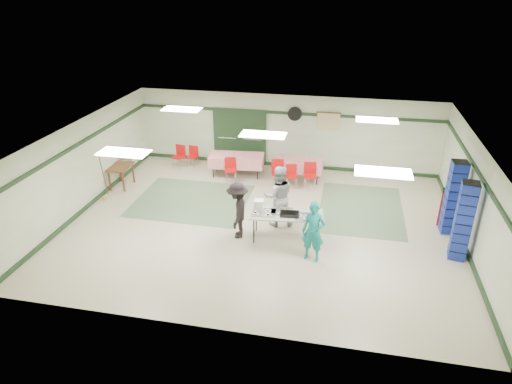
% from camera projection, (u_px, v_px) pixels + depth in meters
% --- Properties ---
extents(floor, '(11.00, 11.00, 0.00)m').
position_uv_depth(floor, '(263.00, 223.00, 13.21)').
color(floor, '#BEB199').
rests_on(floor, ground).
extents(ceiling, '(11.00, 11.00, 0.00)m').
position_uv_depth(ceiling, '(263.00, 134.00, 12.06)').
color(ceiling, white).
rests_on(ceiling, wall_back).
extents(wall_back, '(11.00, 0.00, 11.00)m').
position_uv_depth(wall_back, '(286.00, 132.00, 16.62)').
color(wall_back, beige).
rests_on(wall_back, floor).
extents(wall_front, '(11.00, 0.00, 11.00)m').
position_uv_depth(wall_front, '(218.00, 275.00, 8.65)').
color(wall_front, beige).
rests_on(wall_front, floor).
extents(wall_left, '(0.00, 9.00, 9.00)m').
position_uv_depth(wall_left, '(83.00, 166.00, 13.64)').
color(wall_left, beige).
rests_on(wall_left, floor).
extents(wall_right, '(0.00, 9.00, 9.00)m').
position_uv_depth(wall_right, '(474.00, 198.00, 11.63)').
color(wall_right, beige).
rests_on(wall_right, floor).
extents(trim_back, '(11.00, 0.06, 0.10)m').
position_uv_depth(trim_back, '(287.00, 113.00, 16.29)').
color(trim_back, '#1C341D').
rests_on(trim_back, wall_back).
extents(baseboard_back, '(11.00, 0.06, 0.12)m').
position_uv_depth(baseboard_back, '(285.00, 165.00, 17.14)').
color(baseboard_back, '#1C341D').
rests_on(baseboard_back, floor).
extents(trim_left, '(0.06, 9.00, 0.10)m').
position_uv_depth(trim_left, '(80.00, 143.00, 13.33)').
color(trim_left, '#1C341D').
rests_on(trim_left, wall_back).
extents(baseboard_left, '(0.06, 9.00, 0.12)m').
position_uv_depth(baseboard_left, '(90.00, 204.00, 14.18)').
color(baseboard_left, '#1C341D').
rests_on(baseboard_left, floor).
extents(trim_right, '(0.06, 9.00, 0.10)m').
position_uv_depth(trim_right, '(479.00, 173.00, 11.34)').
color(trim_right, '#1C341D').
rests_on(trim_right, wall_back).
extents(baseboard_right, '(0.06, 9.00, 0.12)m').
position_uv_depth(baseboard_right, '(463.00, 241.00, 12.19)').
color(baseboard_right, '#1C341D').
rests_on(baseboard_right, floor).
extents(green_patch_a, '(3.50, 3.00, 0.01)m').
position_uv_depth(green_patch_a, '(192.00, 200.00, 14.55)').
color(green_patch_a, '#5D7959').
rests_on(green_patch_a, floor).
extents(green_patch_b, '(2.50, 3.50, 0.01)m').
position_uv_depth(green_patch_b, '(361.00, 209.00, 14.03)').
color(green_patch_b, '#5D7959').
rests_on(green_patch_b, floor).
extents(double_door_left, '(0.90, 0.06, 2.10)m').
position_uv_depth(double_door_left, '(228.00, 136.00, 17.09)').
color(double_door_left, gray).
rests_on(double_door_left, floor).
extents(double_door_right, '(0.90, 0.06, 2.10)m').
position_uv_depth(double_door_right, '(252.00, 138.00, 16.92)').
color(double_door_right, gray).
rests_on(double_door_right, floor).
extents(door_frame, '(2.00, 0.03, 2.15)m').
position_uv_depth(door_frame, '(240.00, 137.00, 16.99)').
color(door_frame, '#1C341D').
rests_on(door_frame, floor).
extents(wall_fan, '(0.50, 0.10, 0.50)m').
position_uv_depth(wall_fan, '(295.00, 114.00, 16.21)').
color(wall_fan, black).
rests_on(wall_fan, wall_back).
extents(scroll_banner, '(0.80, 0.02, 0.60)m').
position_uv_depth(scroll_banner, '(328.00, 121.00, 16.08)').
color(scroll_banner, '#DDC08A').
rests_on(scroll_banner, wall_back).
extents(serving_table, '(2.02, 0.99, 0.76)m').
position_uv_depth(serving_table, '(286.00, 215.00, 12.14)').
color(serving_table, '#B5B5B0').
rests_on(serving_table, floor).
extents(sheet_tray_right, '(0.64, 0.51, 0.02)m').
position_uv_depth(sheet_tray_right, '(307.00, 217.00, 11.92)').
color(sheet_tray_right, silver).
rests_on(sheet_tray_right, serving_table).
extents(sheet_tray_mid, '(0.60, 0.48, 0.02)m').
position_uv_depth(sheet_tray_mid, '(281.00, 212.00, 12.20)').
color(sheet_tray_mid, silver).
rests_on(sheet_tray_mid, serving_table).
extents(sheet_tray_left, '(0.66, 0.53, 0.02)m').
position_uv_depth(sheet_tray_left, '(264.00, 213.00, 12.14)').
color(sheet_tray_left, silver).
rests_on(sheet_tray_left, serving_table).
extents(baking_pan, '(0.53, 0.36, 0.08)m').
position_uv_depth(baking_pan, '(290.00, 214.00, 12.03)').
color(baking_pan, black).
rests_on(baking_pan, serving_table).
extents(foam_box_stack, '(0.28, 0.26, 0.29)m').
position_uv_depth(foam_box_stack, '(259.00, 205.00, 12.27)').
color(foam_box_stack, white).
rests_on(foam_box_stack, serving_table).
extents(volunteer_teal, '(0.63, 0.48, 1.58)m').
position_uv_depth(volunteer_teal, '(313.00, 232.00, 11.22)').
color(volunteer_teal, '#138283').
rests_on(volunteer_teal, floor).
extents(volunteer_grey, '(1.03, 0.90, 1.80)m').
position_uv_depth(volunteer_grey, '(278.00, 196.00, 12.77)').
color(volunteer_grey, '#99999E').
rests_on(volunteer_grey, floor).
extents(volunteer_dark, '(0.73, 1.10, 1.58)m').
position_uv_depth(volunteer_dark, '(238.00, 210.00, 12.23)').
color(volunteer_dark, black).
rests_on(volunteer_dark, floor).
extents(dining_table_a, '(1.68, 0.76, 0.77)m').
position_uv_depth(dining_table_a, '(298.00, 165.00, 15.79)').
color(dining_table_a, red).
rests_on(dining_table_a, floor).
extents(dining_table_b, '(1.97, 1.03, 0.77)m').
position_uv_depth(dining_table_b, '(236.00, 160.00, 16.19)').
color(dining_table_b, red).
rests_on(dining_table_b, floor).
extents(chair_a, '(0.45, 0.45, 0.77)m').
position_uv_depth(chair_a, '(291.00, 173.00, 15.34)').
color(chair_a, red).
rests_on(chair_a, floor).
extents(chair_b, '(0.50, 0.50, 0.90)m').
position_uv_depth(chair_b, '(278.00, 170.00, 15.41)').
color(chair_b, red).
rests_on(chair_b, floor).
extents(chair_c, '(0.48, 0.48, 0.89)m').
position_uv_depth(chair_c, '(310.00, 173.00, 15.21)').
color(chair_c, red).
rests_on(chair_c, floor).
extents(chair_d, '(0.50, 0.50, 0.85)m').
position_uv_depth(chair_d, '(231.00, 167.00, 15.72)').
color(chair_d, red).
rests_on(chair_d, floor).
extents(chair_loose_a, '(0.39, 0.39, 0.78)m').
position_uv_depth(chair_loose_a, '(193.00, 154.00, 16.98)').
color(chair_loose_a, red).
rests_on(chair_loose_a, floor).
extents(chair_loose_b, '(0.48, 0.48, 0.86)m').
position_uv_depth(chair_loose_b, '(180.00, 154.00, 16.87)').
color(chair_loose_b, red).
rests_on(chair_loose_b, floor).
extents(crate_stack_blue_a, '(0.45, 0.45, 2.09)m').
position_uv_depth(crate_stack_blue_a, '(463.00, 221.00, 11.16)').
color(crate_stack_blue_a, '#192498').
rests_on(crate_stack_blue_a, floor).
extents(crate_stack_red, '(0.49, 0.49, 1.05)m').
position_uv_depth(crate_stack_red, '(447.00, 208.00, 12.93)').
color(crate_stack_red, '#A61014').
rests_on(crate_stack_red, floor).
extents(crate_stack_blue_b, '(0.42, 0.42, 2.11)m').
position_uv_depth(crate_stack_blue_b, '(453.00, 198.00, 12.33)').
color(crate_stack_blue_b, '#192498').
rests_on(crate_stack_blue_b, floor).
extents(printer_table, '(0.63, 0.95, 0.74)m').
position_uv_depth(printer_table, '(121.00, 169.00, 15.25)').
color(printer_table, brown).
rests_on(printer_table, floor).
extents(office_printer, '(0.56, 0.51, 0.39)m').
position_uv_depth(office_printer, '(129.00, 153.00, 15.78)').
color(office_printer, '#A4A5A0').
rests_on(office_printer, printer_table).
extents(broom, '(0.07, 0.24, 1.46)m').
position_uv_depth(broom, '(104.00, 176.00, 14.37)').
color(broom, brown).
rests_on(broom, floor).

